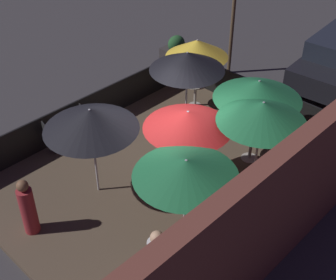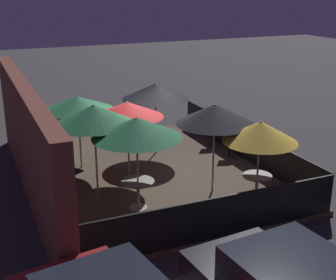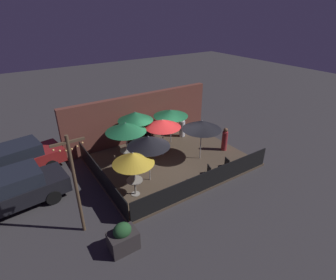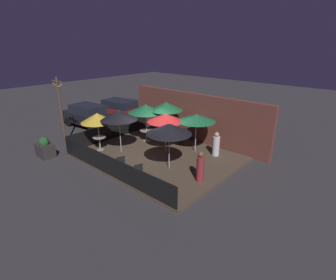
% 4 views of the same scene
% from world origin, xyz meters
% --- Properties ---
extents(ground_plane, '(60.00, 60.00, 0.00)m').
position_xyz_m(ground_plane, '(0.00, 0.00, 0.00)').
color(ground_plane, '#383538').
extents(patio_deck, '(8.02, 6.22, 0.12)m').
position_xyz_m(patio_deck, '(0.00, 0.00, 0.06)').
color(patio_deck, brown).
rests_on(patio_deck, ground_plane).
extents(building_wall, '(9.62, 0.36, 2.99)m').
position_xyz_m(building_wall, '(0.00, 3.34, 1.49)').
color(building_wall, brown).
rests_on(building_wall, ground_plane).
extents(fence_front, '(7.82, 0.05, 0.95)m').
position_xyz_m(fence_front, '(0.00, -3.07, 0.59)').
color(fence_front, black).
rests_on(fence_front, patio_deck).
extents(fence_side_left, '(0.05, 6.02, 0.95)m').
position_xyz_m(fence_side_left, '(-3.97, 0.00, 0.59)').
color(fence_side_left, black).
rests_on(fence_side_left, patio_deck).
extents(patio_umbrella_0, '(2.11, 2.11, 2.29)m').
position_xyz_m(patio_umbrella_0, '(-1.99, 1.12, 2.16)').
color(patio_umbrella_0, '#B2B2B7').
rests_on(patio_umbrella_0, patio_deck).
extents(patio_umbrella_1, '(1.79, 1.79, 2.14)m').
position_xyz_m(patio_umbrella_1, '(-2.95, -1.60, 2.00)').
color(patio_umbrella_1, '#B2B2B7').
rests_on(patio_umbrella_1, patio_deck).
extents(patio_umbrella_2, '(2.06, 2.06, 2.14)m').
position_xyz_m(patio_umbrella_2, '(1.21, 1.75, 2.06)').
color(patio_umbrella_2, '#B2B2B7').
rests_on(patio_umbrella_2, patio_deck).
extents(patio_umbrella_3, '(1.98, 1.98, 2.34)m').
position_xyz_m(patio_umbrella_3, '(-1.85, -0.99, 2.21)').
color(patio_umbrella_3, '#B2B2B7').
rests_on(patio_umbrella_3, patio_deck).
extents(patio_umbrella_4, '(2.09, 2.09, 2.26)m').
position_xyz_m(patio_umbrella_4, '(1.48, -0.75, 2.13)').
color(patio_umbrella_4, '#B2B2B7').
rests_on(patio_umbrella_4, patio_deck).
extents(patio_umbrella_5, '(1.96, 1.96, 2.44)m').
position_xyz_m(patio_umbrella_5, '(-1.06, 1.87, 2.32)').
color(patio_umbrella_5, '#B2B2B7').
rests_on(patio_umbrella_5, patio_deck).
extents(patio_umbrella_6, '(1.97, 1.97, 2.16)m').
position_xyz_m(patio_umbrella_6, '(-0.03, 0.68, 2.07)').
color(patio_umbrella_6, '#B2B2B7').
rests_on(patio_umbrella_6, patio_deck).
extents(dining_table_0, '(0.79, 0.79, 0.72)m').
position_xyz_m(dining_table_0, '(-1.99, 1.12, 0.68)').
color(dining_table_0, '#9E998E').
rests_on(dining_table_0, patio_deck).
extents(dining_table_1, '(0.71, 0.71, 0.78)m').
position_xyz_m(dining_table_1, '(-2.95, -1.60, 0.72)').
color(dining_table_1, '#9E998E').
rests_on(dining_table_1, patio_deck).
extents(patio_chair_0, '(0.49, 0.49, 0.94)m').
position_xyz_m(patio_chair_0, '(1.40, -2.70, 0.64)').
color(patio_chair_0, black).
rests_on(patio_chair_0, patio_deck).
extents(patio_chair_1, '(0.51, 0.51, 0.94)m').
position_xyz_m(patio_chair_1, '(0.23, -2.70, 0.64)').
color(patio_chair_1, black).
rests_on(patio_chair_1, patio_deck).
extents(patio_chair_2, '(0.55, 0.55, 0.92)m').
position_xyz_m(patio_chair_2, '(-0.12, 2.33, 0.62)').
color(patio_chair_2, black).
rests_on(patio_chair_2, patio_deck).
extents(patron_0, '(0.34, 0.34, 1.39)m').
position_xyz_m(patron_0, '(3.29, -0.77, 0.77)').
color(patron_0, maroon).
rests_on(patron_0, patio_deck).
extents(patron_1, '(0.52, 0.52, 1.31)m').
position_xyz_m(patron_1, '(2.32, 2.08, 0.71)').
color(patron_1, silver).
rests_on(patron_1, patio_deck).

